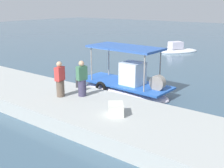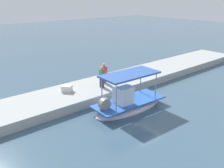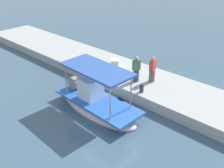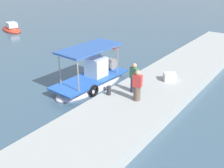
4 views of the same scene
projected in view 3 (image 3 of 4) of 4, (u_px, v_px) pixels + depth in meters
name	position (u px, v px, depth m)	size (l,w,h in m)	color
ground_plane	(111.00, 118.00, 14.45)	(120.00, 120.00, 0.00)	#3E596D
dock_quay	(154.00, 87.00, 16.93)	(36.00, 3.97, 0.65)	#A8ABA8
main_fishing_boat	(97.00, 102.00, 15.08)	(5.66, 2.24, 2.95)	silver
fisherman_near_bollard	(152.00, 70.00, 16.61)	(0.43, 0.51, 1.66)	brown
fisherman_by_crate	(136.00, 70.00, 16.63)	(0.44, 0.52, 1.68)	#3D3955
mooring_bollard	(142.00, 88.00, 15.61)	(0.24, 0.24, 0.50)	#2D2D33
cargo_crate	(115.00, 62.00, 19.06)	(0.73, 0.58, 0.47)	silver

